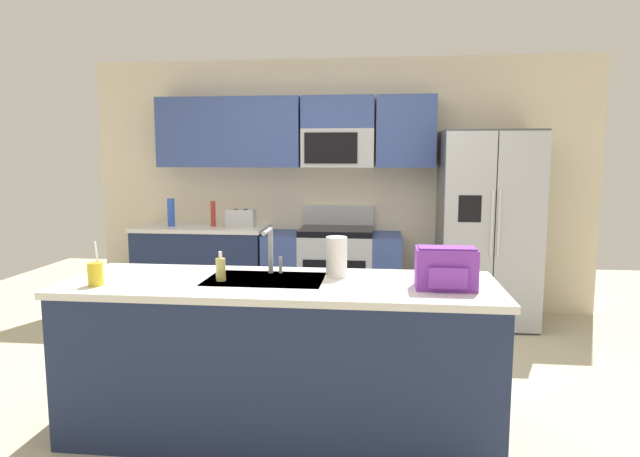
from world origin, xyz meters
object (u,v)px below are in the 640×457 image
(sink_faucet, at_px, (271,247))
(range_oven, at_px, (333,273))
(backpack, at_px, (446,267))
(toaster, at_px, (241,218))
(bottle_blue, at_px, (171,212))
(drink_cup_yellow, at_px, (96,274))
(refrigerator, at_px, (487,228))
(soap_dispenser, at_px, (221,269))
(paper_towel_roll, at_px, (337,257))
(pepper_mill, at_px, (213,214))

(sink_faucet, bearing_deg, range_oven, 85.26)
(sink_faucet, xyz_separation_m, backpack, (1.01, -0.27, -0.05))
(toaster, relative_size, bottle_blue, 0.99)
(range_oven, bearing_deg, drink_cup_yellow, -112.49)
(refrigerator, xyz_separation_m, sink_faucet, (-1.67, -2.14, 0.14))
(sink_faucet, relative_size, backpack, 0.88)
(soap_dispenser, relative_size, paper_towel_roll, 0.71)
(pepper_mill, xyz_separation_m, bottle_blue, (-0.43, -0.04, 0.01))
(range_oven, distance_m, drink_cup_yellow, 2.88)
(bottle_blue, xyz_separation_m, drink_cup_yellow, (0.57, -2.57, -0.08))
(range_oven, distance_m, pepper_mill, 1.36)
(range_oven, distance_m, paper_towel_roll, 2.34)
(pepper_mill, bearing_deg, soap_dispenser, -71.77)
(paper_towel_roll, bearing_deg, range_oven, 95.58)
(range_oven, relative_size, paper_towel_roll, 5.67)
(sink_faucet, relative_size, paper_towel_roll, 1.17)
(backpack, bearing_deg, drink_cup_yellow, -175.82)
(drink_cup_yellow, xyz_separation_m, soap_dispenser, (0.65, 0.19, 0.00))
(range_oven, xyz_separation_m, soap_dispenser, (-0.43, -2.43, 0.53))
(pepper_mill, bearing_deg, bottle_blue, -174.05)
(range_oven, distance_m, bottle_blue, 1.76)
(refrigerator, distance_m, pepper_mill, 2.72)
(drink_cup_yellow, bearing_deg, range_oven, 67.51)
(refrigerator, height_order, pepper_mill, refrigerator)
(drink_cup_yellow, height_order, paper_towel_roll, drink_cup_yellow)
(bottle_blue, bearing_deg, toaster, -0.43)
(pepper_mill, height_order, sink_faucet, sink_faucet)
(paper_towel_roll, distance_m, backpack, 0.65)
(range_oven, xyz_separation_m, backpack, (0.83, -2.48, 0.57))
(paper_towel_roll, bearing_deg, sink_faucet, 173.83)
(toaster, relative_size, drink_cup_yellow, 1.13)
(toaster, bearing_deg, drink_cup_yellow, -93.53)
(soap_dispenser, bearing_deg, sink_faucet, 41.29)
(drink_cup_yellow, bearing_deg, paper_towel_roll, 15.60)
(pepper_mill, bearing_deg, backpack, -50.26)
(refrigerator, xyz_separation_m, backpack, (-0.66, -2.40, 0.09))
(toaster, distance_m, sink_faucet, 2.28)
(sink_faucet, bearing_deg, backpack, -14.83)
(toaster, distance_m, soap_dispenser, 2.42)
(drink_cup_yellow, bearing_deg, toaster, 86.47)
(pepper_mill, distance_m, soap_dispenser, 2.55)
(range_oven, height_order, sink_faucet, sink_faucet)
(sink_faucet, bearing_deg, soap_dispenser, -138.71)
(refrigerator, height_order, paper_towel_roll, refrigerator)
(sink_faucet, relative_size, drink_cup_yellow, 1.14)
(refrigerator, relative_size, toaster, 6.61)
(toaster, xyz_separation_m, bottle_blue, (-0.73, 0.01, 0.05))
(sink_faucet, xyz_separation_m, paper_towel_roll, (0.40, -0.04, -0.05))
(drink_cup_yellow, bearing_deg, refrigerator, 44.72)
(range_oven, xyz_separation_m, refrigerator, (1.49, -0.07, 0.48))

